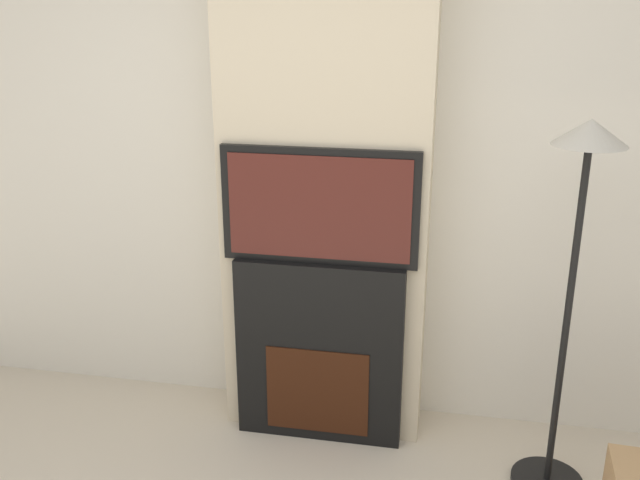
% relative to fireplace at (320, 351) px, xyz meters
% --- Properties ---
extents(wall_back, '(6.00, 0.06, 2.70)m').
position_rel_fireplace_xyz_m(wall_back, '(0.00, 0.32, 0.90)').
color(wall_back, silver).
rests_on(wall_back, ground_plane).
extents(chimney_breast, '(0.96, 0.29, 2.70)m').
position_rel_fireplace_xyz_m(chimney_breast, '(0.00, 0.15, 0.90)').
color(chimney_breast, beige).
rests_on(chimney_breast, ground_plane).
extents(fireplace, '(0.80, 0.15, 0.91)m').
position_rel_fireplace_xyz_m(fireplace, '(0.00, 0.00, 0.00)').
color(fireplace, black).
rests_on(fireplace, ground_plane).
extents(television, '(0.89, 0.07, 0.53)m').
position_rel_fireplace_xyz_m(television, '(0.00, -0.00, 0.72)').
color(television, black).
rests_on(television, fireplace).
extents(floor_lamp, '(0.31, 0.31, 1.63)m').
position_rel_fireplace_xyz_m(floor_lamp, '(1.07, -0.19, 0.71)').
color(floor_lamp, black).
rests_on(floor_lamp, ground_plane).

